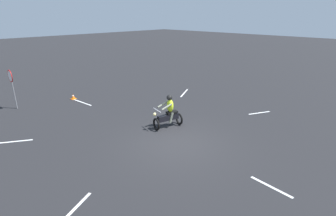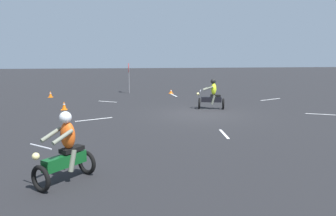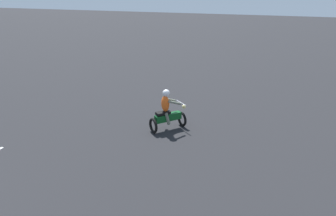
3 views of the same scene
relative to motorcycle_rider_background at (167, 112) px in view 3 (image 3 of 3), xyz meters
name	(u,v)px [view 3 (image 3 of 3)]	position (x,y,z in m)	size (l,w,h in m)	color
motorcycle_rider_background	(167,112)	(0.00, 0.00, 0.00)	(1.44, 1.38, 1.66)	black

